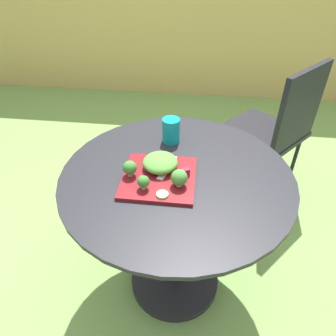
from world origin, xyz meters
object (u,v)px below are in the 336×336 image
object	(u,v)px
salad_plate	(159,178)
drinking_glass	(171,132)
patio_chair	(277,125)
fork	(166,170)

from	to	relation	value
salad_plate	drinking_glass	world-z (taller)	drinking_glass
salad_plate	drinking_glass	distance (m)	0.27
patio_chair	fork	distance (m)	0.96
patio_chair	drinking_glass	world-z (taller)	patio_chair
patio_chair	fork	size ratio (longest dim) A/B	5.93
salad_plate	fork	world-z (taller)	fork
patio_chair	drinking_glass	xyz separation A→B (m)	(-0.57, -0.53, 0.23)
patio_chair	drinking_glass	distance (m)	0.81
drinking_glass	fork	distance (m)	0.23
drinking_glass	fork	world-z (taller)	drinking_glass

